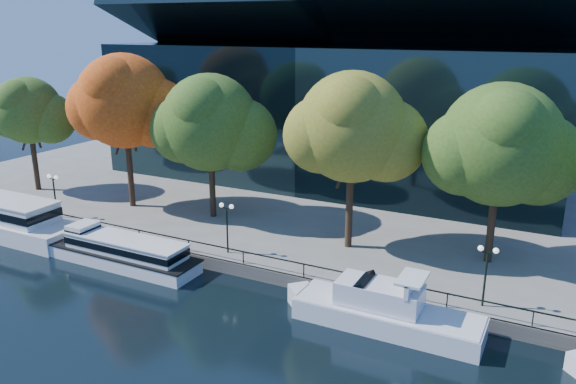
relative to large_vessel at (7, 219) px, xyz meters
The scene contains 15 objects.
ground 23.39m from the large_vessel, ahead, with size 160.00×160.00×0.00m, color black.
promenade 42.34m from the large_vessel, 56.58° to the left, with size 90.00×67.08×1.00m.
railing 23.42m from the large_vessel, ahead, with size 88.20×0.08×0.99m.
convention_building 36.97m from the large_vessel, 57.86° to the left, with size 50.00×24.57×21.43m.
large_vessel is the anchor object (origin of this frame).
tour_boat 13.38m from the large_vessel, ahead, with size 14.60×3.26×2.77m.
cruiser_near 34.70m from the large_vessel, ahead, with size 12.89×3.32×3.74m.
tree_0 13.70m from the large_vessel, 126.73° to the left, with size 8.74×7.17×12.07m.
tree_1 14.75m from the large_vessel, 55.00° to the left, with size 11.09×9.09×14.71m.
tree_2 20.09m from the large_vessel, 33.56° to the left, with size 10.90×8.94×13.14m.
tree_3 31.86m from the large_vessel, 16.92° to the left, with size 10.62×8.71×13.95m.
tree_4 41.99m from the large_vessel, 15.32° to the left, with size 11.06×9.07×13.39m.
lamp_0 4.84m from the large_vessel, 55.81° to the left, with size 1.26×0.36×4.03m.
lamp_1 21.56m from the large_vessel, ahead, with size 1.26×0.36×4.03m.
lamp_2 40.51m from the large_vessel, ahead, with size 1.26×0.36×4.03m.
Camera 1 is at (20.52, -29.69, 18.13)m, focal length 35.00 mm.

